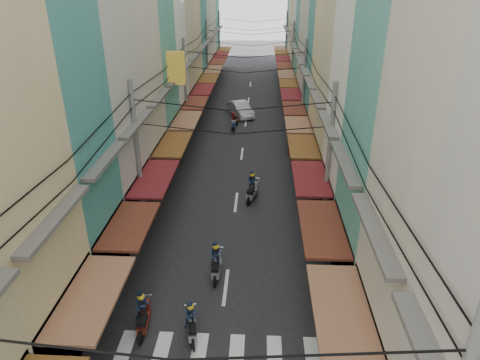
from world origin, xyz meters
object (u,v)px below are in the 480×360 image
(bicycle, at_px, (391,288))
(market_umbrella, at_px, (406,316))
(traffic_sign, at_px, (331,217))
(white_car, at_px, (241,116))

(bicycle, distance_m, market_umbrella, 4.48)
(market_umbrella, bearing_deg, traffic_sign, 103.91)
(white_car, distance_m, bicycle, 27.01)
(bicycle, bearing_deg, white_car, -2.63)
(bicycle, height_order, market_umbrella, market_umbrella)
(traffic_sign, bearing_deg, bicycle, -47.43)
(bicycle, height_order, traffic_sign, traffic_sign)
(bicycle, xyz_separation_m, market_umbrella, (-0.84, -3.92, 2.00))
(white_car, bearing_deg, traffic_sign, -99.21)
(traffic_sign, bearing_deg, white_car, 103.46)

